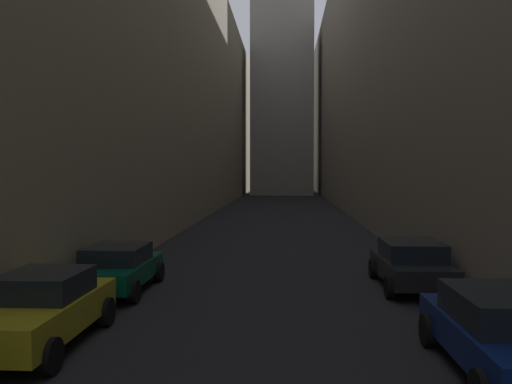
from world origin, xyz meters
TOP-DOWN VIEW (x-y plane):
  - ground_plane at (0.00, 48.00)m, footprint 264.00×264.00m
  - building_block_left at (-12.57, 50.00)m, footprint 14.15×108.00m
  - building_block_right at (11.12, 50.00)m, footprint 11.24×108.00m
  - parked_car_left_third at (-4.40, 17.92)m, footprint 1.90×4.25m
  - parked_car_left_far at (-4.40, 22.76)m, footprint 1.98×4.11m
  - parked_car_right_third at (4.40, 16.85)m, footprint 2.05×4.37m
  - parked_car_right_far at (4.40, 23.69)m, footprint 2.04×4.15m

SIDE VIEW (x-z plane):
  - ground_plane at x=0.00m, z-range 0.00..0.00m
  - parked_car_left_far at x=-4.40m, z-range 0.04..1.42m
  - parked_car_right_far at x=4.40m, z-range 0.04..1.48m
  - parked_car_left_third at x=-4.40m, z-range 0.02..1.53m
  - parked_car_right_third at x=4.40m, z-range 0.04..1.53m
  - building_block_left at x=-12.57m, z-range 0.00..21.43m
  - building_block_right at x=11.12m, z-range 0.00..24.24m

